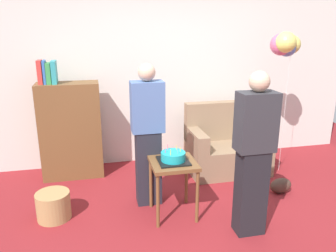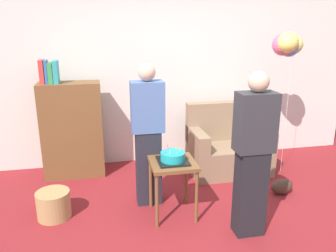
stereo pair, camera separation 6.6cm
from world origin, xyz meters
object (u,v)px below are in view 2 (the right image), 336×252
birthday_cake (173,157)px  person_blowing_candles (148,135)px  side_table (173,170)px  wicker_basket (54,205)px  balloon_bunch (288,45)px  bookshelf (72,129)px  person_holding_cake (253,155)px  couch (228,148)px  handbag (282,187)px

birthday_cake → person_blowing_candles: person_blowing_candles is taller
side_table → wicker_basket: size_ratio=1.75×
birthday_cake → balloon_bunch: size_ratio=0.17×
bookshelf → person_holding_cake: size_ratio=0.98×
wicker_basket → balloon_bunch: 3.47m
side_table → wicker_basket: side_table is taller
wicker_basket → couch: bearing=19.3°
side_table → birthday_cake: bearing=-178.7°
couch → bookshelf: size_ratio=0.69×
side_table → balloon_bunch: 2.29m
bookshelf → balloon_bunch: size_ratio=0.82×
couch → handbag: couch is taller
side_table → person_blowing_candles: size_ratio=0.39×
couch → side_table: bearing=-135.4°
person_blowing_candles → handbag: 1.80m
person_blowing_candles → wicker_basket: person_blowing_candles is taller
wicker_basket → balloon_bunch: size_ratio=0.19×
birthday_cake → person_holding_cake: (0.67, -0.48, 0.15)m
balloon_bunch → birthday_cake: bearing=-153.4°
bookshelf → side_table: bearing=-49.2°
bookshelf → person_blowing_candles: bearing=-46.8°
person_holding_cake → wicker_basket: bearing=-9.9°
handbag → person_holding_cake: bearing=-138.9°
bookshelf → balloon_bunch: bearing=-8.6°
bookshelf → wicker_basket: bookshelf is taller
birthday_cake → balloon_bunch: (1.72, 0.86, 1.09)m
side_table → birthday_cake: size_ratio=1.97×
couch → side_table: (-1.03, -1.01, 0.19)m
person_holding_cake → handbag: bearing=-129.3°
side_table → birthday_cake: (-0.00, -0.00, 0.15)m
bookshelf → side_table: (1.11, -1.29, -0.14)m
handbag → couch: bearing=115.4°
side_table → person_holding_cake: size_ratio=0.39×
side_table → handbag: side_table is taller
person_holding_cake → handbag: 1.24m
couch → person_blowing_candles: 1.50m
birthday_cake → handbag: (1.42, 0.18, -0.58)m
wicker_basket → handbag: (2.70, -0.03, -0.05)m
side_table → balloon_bunch: (1.72, 0.86, 1.24)m
birthday_cake → balloon_bunch: bearing=26.6°
person_holding_cake → bookshelf: bearing=-35.2°
person_holding_cake → wicker_basket: size_ratio=4.53×
side_table → person_holding_cake: 0.88m
person_holding_cake → handbag: size_ratio=5.82×
bookshelf → person_holding_cake: bearing=-44.7°
birthday_cake → person_holding_cake: person_holding_cake is taller
couch → birthday_cake: size_ratio=3.44×
bookshelf → birthday_cake: bearing=-49.2°
person_blowing_candles → balloon_bunch: size_ratio=0.84×
side_table → balloon_bunch: size_ratio=0.33×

